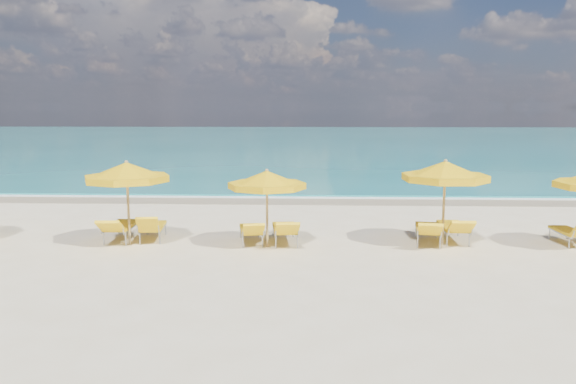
{
  "coord_description": "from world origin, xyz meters",
  "views": [
    {
      "loc": [
        0.66,
        -14.75,
        3.66
      ],
      "look_at": [
        0.0,
        1.5,
        1.2
      ],
      "focal_mm": 35.0,
      "sensor_mm": 36.0,
      "label": 1
    }
  ],
  "objects": [
    {
      "name": "ground_plane",
      "position": [
        0.0,
        0.0,
        0.0
      ],
      "size": [
        120.0,
        120.0,
        0.0
      ],
      "primitive_type": "plane",
      "color": "beige"
    },
    {
      "name": "ocean",
      "position": [
        0.0,
        48.0,
        0.0
      ],
      "size": [
        120.0,
        80.0,
        0.3
      ],
      "primitive_type": "cube",
      "color": "#15787B",
      "rests_on": "ground"
    },
    {
      "name": "wet_sand_band",
      "position": [
        0.0,
        7.4,
        0.0
      ],
      "size": [
        120.0,
        2.6,
        0.01
      ],
      "primitive_type": "cube",
      "color": "tan",
      "rests_on": "ground"
    },
    {
      "name": "foam_line",
      "position": [
        0.0,
        8.2,
        0.0
      ],
      "size": [
        120.0,
        1.2,
        0.03
      ],
      "primitive_type": "cube",
      "color": "white",
      "rests_on": "ground"
    },
    {
      "name": "whitecap_near",
      "position": [
        -6.0,
        17.0,
        0.0
      ],
      "size": [
        14.0,
        0.36,
        0.05
      ],
      "primitive_type": "cube",
      "color": "white",
      "rests_on": "ground"
    },
    {
      "name": "whitecap_far",
      "position": [
        8.0,
        24.0,
        0.0
      ],
      "size": [
        18.0,
        0.3,
        0.05
      ],
      "primitive_type": "cube",
      "color": "white",
      "rests_on": "ground"
    },
    {
      "name": "umbrella_3",
      "position": [
        -4.2,
        -0.2,
        1.94
      ],
      "size": [
        2.31,
        2.31,
        2.28
      ],
      "rotation": [
        0.0,
        0.0,
        0.03
      ],
      "color": "tan",
      "rests_on": "ground"
    },
    {
      "name": "umbrella_4",
      "position": [
        -0.48,
        -0.3,
        1.77
      ],
      "size": [
        2.08,
        2.08,
        2.08
      ],
      "rotation": [
        0.0,
        0.0,
        -0.01
      ],
      "color": "tan",
      "rests_on": "ground"
    },
    {
      "name": "umbrella_5",
      "position": [
        4.2,
        0.08,
        1.98
      ],
      "size": [
        2.93,
        2.93,
        2.32
      ],
      "rotation": [
        0.0,
        0.0,
        -0.35
      ],
      "color": "tan",
      "rests_on": "ground"
    },
    {
      "name": "lounger_3_left",
      "position": [
        -4.58,
        0.25,
        0.24
      ],
      "size": [
        0.72,
        2.01,
        0.82
      ],
      "rotation": [
        0.0,
        0.0,
        0.03
      ],
      "color": "#A5A8AD",
      "rests_on": "ground"
    },
    {
      "name": "lounger_3_right",
      "position": [
        -3.72,
        0.34,
        0.22
      ],
      "size": [
        0.79,
        1.77,
        0.86
      ],
      "rotation": [
        0.0,
        0.0,
        0.12
      ],
      "color": "#A5A8AD",
      "rests_on": "ground"
    },
    {
      "name": "lounger_4_left",
      "position": [
        -0.94,
        0.11,
        0.21
      ],
      "size": [
        0.88,
        1.82,
        0.77
      ],
      "rotation": [
        0.0,
        0.0,
        0.18
      ],
      "color": "#A5A8AD",
      "rests_on": "ground"
    },
    {
      "name": "lounger_4_right",
      "position": [
        -0.02,
        0.13,
        0.23
      ],
      "size": [
        0.84,
        1.97,
        0.82
      ],
      "rotation": [
        0.0,
        0.0,
        0.12
      ],
      "color": "#A5A8AD",
      "rests_on": "ground"
    },
    {
      "name": "lounger_5_left",
      "position": [
        3.85,
        0.25,
        0.23
      ],
      "size": [
        0.91,
        2.01,
        0.81
      ],
      "rotation": [
        0.0,
        0.0,
        -0.15
      ],
      "color": "#A5A8AD",
      "rests_on": "ground"
    },
    {
      "name": "lounger_5_right",
      "position": [
        4.6,
        0.51,
        0.24
      ],
      "size": [
        0.71,
        1.98,
        0.83
      ],
      "rotation": [
        0.0,
        0.0,
        -0.03
      ],
      "color": "#A5A8AD",
      "rests_on": "ground"
    },
    {
      "name": "lounger_6_left",
      "position": [
        7.63,
        0.29,
        0.21
      ],
      "size": [
        0.63,
        1.65,
        0.8
      ],
      "rotation": [
        0.0,
        0.0,
        0.05
      ],
      "color": "#A5A8AD",
      "rests_on": "ground"
    }
  ]
}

